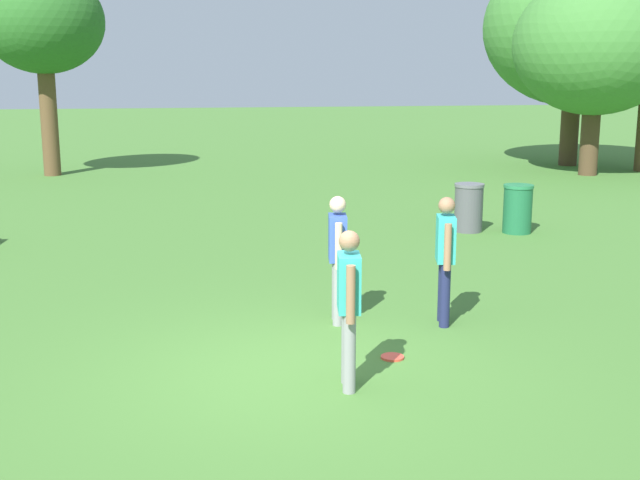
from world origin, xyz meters
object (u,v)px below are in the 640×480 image
at_px(tree_tall_left, 43,23).
at_px(person_bystander, 445,252).
at_px(person_catcher, 338,251).
at_px(tree_far_right, 576,28).
at_px(trash_can_further_along, 469,207).
at_px(trash_can_beside_table, 518,209).
at_px(person_thrower, 349,299).
at_px(frisbee, 392,357).
at_px(tree_broad_center, 596,45).

bearing_deg(tree_tall_left, person_bystander, -66.32).
xyz_separation_m(person_catcher, tree_far_right, (10.91, 15.61, 3.53)).
bearing_deg(trash_can_further_along, trash_can_beside_table, -18.79).
relative_size(trash_can_further_along, tree_tall_left, 0.16).
distance_m(person_thrower, frisbee, 1.37).
xyz_separation_m(person_bystander, tree_far_right, (9.59, 15.90, 3.53)).
bearing_deg(trash_can_beside_table, tree_tall_left, 133.99).
height_order(person_thrower, frisbee, person_thrower).
relative_size(frisbee, trash_can_beside_table, 0.27).
bearing_deg(frisbee, tree_far_right, 58.21).
xyz_separation_m(trash_can_further_along, tree_broad_center, (6.63, 7.74, 3.38)).
bearing_deg(tree_far_right, trash_can_beside_table, -120.91).
relative_size(person_thrower, tree_broad_center, 0.28).
bearing_deg(tree_broad_center, frisbee, -124.44).
distance_m(person_catcher, tree_far_right, 19.37).
xyz_separation_m(trash_can_further_along, tree_far_right, (7.20, 10.21, 3.99)).
relative_size(tree_tall_left, tree_far_right, 0.86).
bearing_deg(tree_tall_left, person_thrower, -73.18).
bearing_deg(tree_far_right, trash_can_further_along, -125.18).
distance_m(trash_can_further_along, tree_broad_center, 10.73).
height_order(person_thrower, person_bystander, same).
relative_size(person_thrower, person_bystander, 1.00).
distance_m(person_catcher, frisbee, 1.73).
distance_m(trash_can_beside_table, tree_far_right, 12.89).
bearing_deg(tree_broad_center, tree_far_right, 77.00).
distance_m(person_thrower, trash_can_further_along, 8.59).
bearing_deg(trash_can_beside_table, trash_can_further_along, 161.21).
relative_size(person_catcher, person_bystander, 1.00).
relative_size(person_bystander, trash_can_beside_table, 1.71).
height_order(trash_can_further_along, tree_tall_left, tree_tall_left).
bearing_deg(tree_far_right, tree_tall_left, 179.23).
relative_size(trash_can_beside_table, tree_broad_center, 0.16).
bearing_deg(person_thrower, person_catcher, 81.95).
distance_m(person_bystander, trash_can_further_along, 6.20).
height_order(tree_broad_center, tree_far_right, tree_far_right).
distance_m(frisbee, tree_far_right, 20.52).
relative_size(frisbee, trash_can_further_along, 0.27).
relative_size(trash_can_beside_table, tree_tall_left, 0.16).
bearing_deg(person_bystander, tree_broad_center, 56.13).
distance_m(person_thrower, person_catcher, 2.19).
distance_m(tree_tall_left, tree_far_right, 16.66).
bearing_deg(person_bystander, person_thrower, -131.01).
distance_m(tree_broad_center, tree_far_right, 2.60).
distance_m(person_thrower, tree_broad_center, 18.88).
height_order(trash_can_beside_table, trash_can_further_along, same).
bearing_deg(tree_far_right, person_catcher, -124.96).
xyz_separation_m(person_catcher, tree_tall_left, (-5.75, 15.83, 3.54)).
bearing_deg(tree_broad_center, person_catcher, -128.20).
xyz_separation_m(person_thrower, frisbee, (0.67, 0.75, -0.93)).
relative_size(frisbee, tree_tall_left, 0.04).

